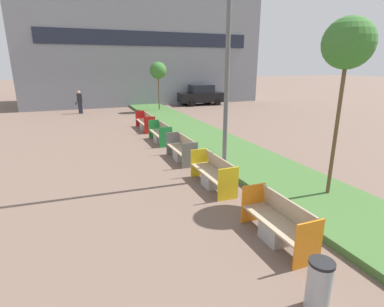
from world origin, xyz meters
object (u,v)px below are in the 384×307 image
(litter_bin, at_px, (319,286))
(parked_car_distant, at_px, (201,95))
(bench_green_frame, at_px, (161,135))
(sapling_tree_far, at_px, (158,71))
(bench_orange_frame, at_px, (278,225))
(bench_grey_frame, at_px, (182,151))
(sapling_tree_near, at_px, (348,45))
(pedestrian_walking, at_px, (80,102))
(bench_yellow_frame, at_px, (213,175))
(bench_red_frame, at_px, (146,123))
(street_lamp_post, at_px, (229,16))

(litter_bin, height_order, parked_car_distant, parked_car_distant)
(bench_green_frame, height_order, sapling_tree_far, sapling_tree_far)
(bench_orange_frame, relative_size, bench_grey_frame, 0.97)
(sapling_tree_near, xyz_separation_m, parked_car_distant, (4.81, 20.26, -3.19))
(bench_orange_frame, height_order, litter_bin, bench_orange_frame)
(bench_orange_frame, xyz_separation_m, bench_green_frame, (0.00, 9.17, 0.00))
(pedestrian_walking, xyz_separation_m, parked_car_distant, (10.77, 1.39, 0.03))
(bench_yellow_frame, distance_m, sapling_tree_far, 16.15)
(bench_red_frame, xyz_separation_m, sapling_tree_far, (2.62, 6.53, 2.81))
(bench_orange_frame, bearing_deg, bench_red_frame, 89.97)
(bench_grey_frame, relative_size, bench_green_frame, 0.96)
(bench_orange_frame, xyz_separation_m, sapling_tree_far, (2.62, 18.88, 2.82))
(bench_green_frame, distance_m, sapling_tree_far, 10.45)
(bench_grey_frame, height_order, sapling_tree_far, sapling_tree_far)
(bench_green_frame, relative_size, pedestrian_walking, 1.17)
(street_lamp_post, bearing_deg, litter_bin, -102.60)
(bench_green_frame, relative_size, sapling_tree_near, 0.43)
(sapling_tree_near, bearing_deg, bench_grey_frame, 118.40)
(bench_orange_frame, relative_size, bench_yellow_frame, 0.91)
(litter_bin, distance_m, pedestrian_walking, 22.07)
(bench_red_frame, xyz_separation_m, litter_bin, (-0.62, -14.15, 0.05))
(bench_orange_frame, bearing_deg, parked_car_distant, 70.94)
(bench_grey_frame, height_order, street_lamp_post, street_lamp_post)
(bench_orange_frame, distance_m, bench_red_frame, 12.36)
(sapling_tree_near, bearing_deg, parked_car_distant, 76.66)
(bench_grey_frame, relative_size, sapling_tree_far, 0.51)
(parked_car_distant, bearing_deg, sapling_tree_near, -100.37)
(parked_car_distant, bearing_deg, bench_grey_frame, -112.76)
(bench_yellow_frame, relative_size, bench_red_frame, 0.87)
(bench_grey_frame, xyz_separation_m, parked_car_distant, (7.43, 15.41, 0.55))
(bench_red_frame, bearing_deg, bench_yellow_frame, -90.02)
(sapling_tree_near, relative_size, parked_car_distant, 1.11)
(bench_yellow_frame, height_order, bench_red_frame, same)
(sapling_tree_far, height_order, pedestrian_walking, sapling_tree_far)
(bench_orange_frame, relative_size, parked_car_distant, 0.44)
(street_lamp_post, xyz_separation_m, sapling_tree_near, (2.01, -2.45, -0.87))
(sapling_tree_far, distance_m, pedestrian_walking, 6.51)
(sapling_tree_far, relative_size, pedestrian_walking, 2.22)
(bench_red_frame, relative_size, street_lamp_post, 0.26)
(bench_green_frame, bearing_deg, litter_bin, -93.19)
(bench_red_frame, bearing_deg, pedestrian_walking, 113.35)
(street_lamp_post, xyz_separation_m, parked_car_distant, (6.81, 17.81, -4.05))
(bench_yellow_frame, distance_m, bench_grey_frame, 2.88)
(bench_red_frame, xyz_separation_m, sapling_tree_near, (2.62, -11.12, 3.72))
(bench_orange_frame, bearing_deg, pedestrian_walking, 99.43)
(bench_orange_frame, bearing_deg, bench_yellow_frame, 89.96)
(bench_orange_frame, relative_size, bench_red_frame, 0.79)
(bench_green_frame, bearing_deg, bench_grey_frame, -90.02)
(bench_grey_frame, distance_m, sapling_tree_near, 6.66)
(bench_orange_frame, xyz_separation_m, bench_red_frame, (0.01, 12.36, 0.01))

